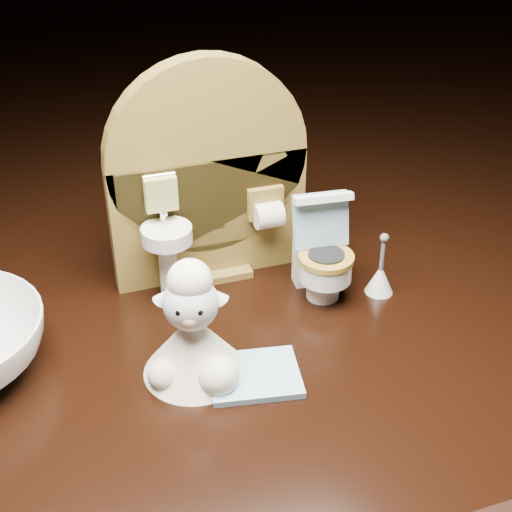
{
  "coord_description": "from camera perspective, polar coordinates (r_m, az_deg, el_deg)",
  "views": [
    {
      "loc": [
        -0.1,
        -0.34,
        0.27
      ],
      "look_at": [
        0.01,
        0.0,
        0.05
      ],
      "focal_mm": 50.0,
      "sensor_mm": 36.0,
      "label": 1
    }
  ],
  "objects": [
    {
      "name": "plush_lamb",
      "position": [
        0.39,
        -5.04,
        -6.43
      ],
      "size": [
        0.06,
        0.06,
        0.08
      ],
      "rotation": [
        0.0,
        0.0,
        -0.3
      ],
      "color": "white",
      "rests_on": "ground"
    },
    {
      "name": "backdrop_panel",
      "position": [
        0.46,
        -3.93,
        5.61
      ],
      "size": [
        0.13,
        0.05,
        0.15
      ],
      "color": "brown",
      "rests_on": "ground"
    },
    {
      "name": "bath_mat",
      "position": [
        0.4,
        -0.12,
        -9.53
      ],
      "size": [
        0.06,
        0.05,
        0.0
      ],
      "primitive_type": "cube",
      "rotation": [
        0.0,
        0.0,
        -0.17
      ],
      "color": "#85B0CA",
      "rests_on": "ground"
    },
    {
      "name": "toilet_brush",
      "position": [
        0.47,
        9.9,
        -1.66
      ],
      "size": [
        0.02,
        0.02,
        0.04
      ],
      "color": "white",
      "rests_on": "ground"
    },
    {
      "name": "toy_toilet",
      "position": [
        0.46,
        5.26,
        -0.14
      ],
      "size": [
        0.04,
        0.05,
        0.07
      ],
      "rotation": [
        0.0,
        0.0,
        -0.1
      ],
      "color": "white",
      "rests_on": "ground"
    }
  ]
}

